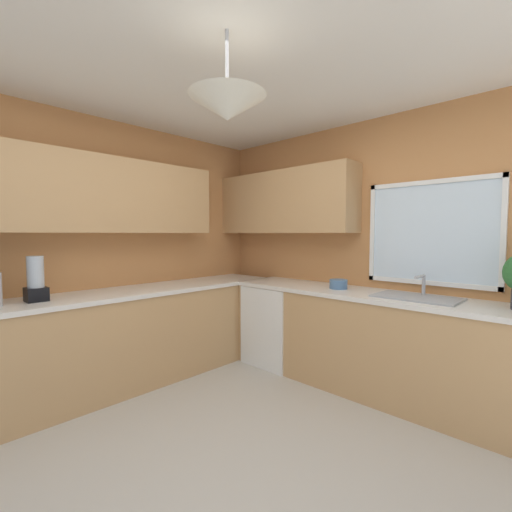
% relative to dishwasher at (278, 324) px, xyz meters
% --- Properties ---
extents(ground_plane, '(8.73, 8.73, 0.00)m').
position_rel_dishwasher_xyz_m(ground_plane, '(1.01, -1.64, -0.43)').
color(ground_plane, '#B7B2A8').
extents(room_shell, '(4.07, 4.09, 2.62)m').
position_rel_dishwasher_xyz_m(room_shell, '(0.16, -1.07, 1.41)').
color(room_shell, '#C6844C').
rests_on(room_shell, ground_plane).
extents(counter_run_left, '(0.65, 3.70, 0.91)m').
position_rel_dishwasher_xyz_m(counter_run_left, '(-0.66, -1.64, 0.02)').
color(counter_run_left, tan).
rests_on(counter_run_left, ground_plane).
extents(counter_run_back, '(3.16, 0.65, 0.91)m').
position_rel_dishwasher_xyz_m(counter_run_back, '(1.22, 0.03, 0.02)').
color(counter_run_back, tan).
rests_on(counter_run_back, ground_plane).
extents(dishwasher, '(0.60, 0.60, 0.86)m').
position_rel_dishwasher_xyz_m(dishwasher, '(0.00, 0.00, 0.00)').
color(dishwasher, white).
rests_on(dishwasher, ground_plane).
extents(sink_assembly, '(0.65, 0.40, 0.19)m').
position_rel_dishwasher_xyz_m(sink_assembly, '(1.47, 0.04, 0.49)').
color(sink_assembly, '#9EA0A5').
rests_on(sink_assembly, counter_run_back).
extents(bowl, '(0.17, 0.17, 0.09)m').
position_rel_dishwasher_xyz_m(bowl, '(0.74, 0.03, 0.52)').
color(bowl, '#4C7099').
rests_on(bowl, counter_run_back).
extents(blender_appliance, '(0.15, 0.15, 0.36)m').
position_rel_dishwasher_xyz_m(blender_appliance, '(-0.66, -2.20, 0.64)').
color(blender_appliance, black).
rests_on(blender_appliance, counter_run_left).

